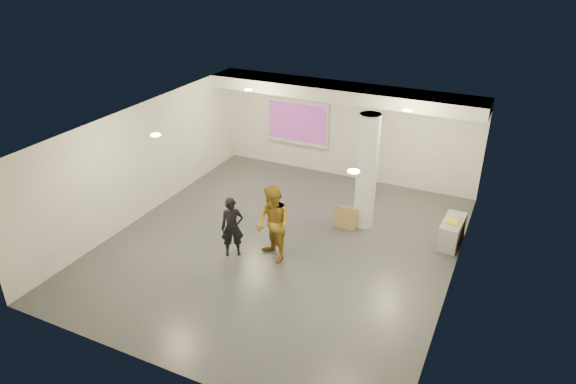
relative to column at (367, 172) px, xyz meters
The scene contains 19 objects.
floor 2.78m from the column, 129.81° to the right, with size 8.00×9.00×0.01m, color #36383D.
ceiling 2.78m from the column, 129.81° to the right, with size 8.00×9.00×0.01m, color white.
wall_back 3.09m from the column, 119.05° to the left, with size 8.00×0.01×3.00m, color silver.
wall_front 6.48m from the column, 103.39° to the right, with size 8.00×0.01×3.00m, color silver.
wall_left 5.79m from the column, 161.88° to the right, with size 0.01×9.00×3.00m, color silver.
wall_right 3.08m from the column, 35.75° to the right, with size 0.01×9.00×3.00m, color silver.
soffit_band 2.94m from the column, 124.90° to the left, with size 8.00×1.10×0.36m, color silver.
downlight_nw 4.05m from the column, 169.29° to the left, with size 0.22×0.22×0.02m, color #F6CE7F.
downlight_ne 1.78m from the column, 45.00° to the left, with size 0.22×0.22×0.02m, color #F6CE7F.
downlight_sw 5.17m from the column, 138.27° to the right, with size 0.22×0.22×0.02m, color #F6CE7F.
downlight_se 3.68m from the column, 78.02° to the right, with size 0.22×0.22×0.02m, color #F6CE7F.
column is the anchor object (origin of this frame).
projection_screen 4.08m from the column, 139.44° to the left, with size 2.10×0.13×1.42m.
credenza 2.52m from the column, ahead, with size 0.45×1.09×0.64m, color #929597.
postit_pad 2.37m from the column, ahead, with size 0.25×0.33×0.03m, color yellow.
cardboard_back 1.31m from the column, 132.29° to the right, with size 0.54×0.05×0.59m, color olive.
cardboard_front 1.34m from the column, 143.60° to the right, with size 0.51×0.05×0.56m, color olive.
woman 3.62m from the column, 131.17° to the right, with size 0.53×0.35×1.46m, color black.
man 2.85m from the column, 119.67° to the right, with size 0.89×0.70×1.84m, color olive.
Camera 1 is at (4.73, -9.56, 6.71)m, focal length 32.00 mm.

